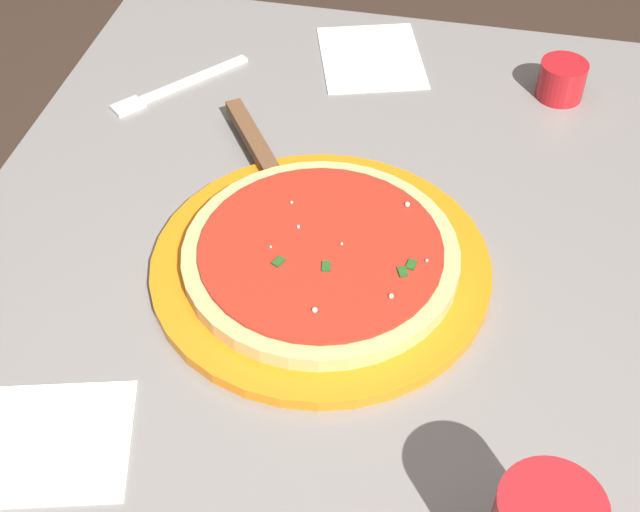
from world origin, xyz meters
TOP-DOWN VIEW (x-y plane):
  - restaurant_table at (0.00, 0.00)m, footprint 0.86×0.75m
  - serving_plate at (-0.05, 0.00)m, footprint 0.33×0.33m
  - pizza at (-0.05, 0.00)m, footprint 0.27×0.27m
  - pizza_server at (0.08, 0.09)m, footprint 0.21×0.16m
  - cup_small_sauce at (0.29, -0.22)m, footprint 0.06×0.06m
  - napkin_folded_right at (-0.29, 0.18)m, footprint 0.15×0.17m
  - napkin_loose_left at (0.32, 0.02)m, footprint 0.18×0.16m
  - fork at (0.21, 0.24)m, footprint 0.15×0.13m

SIDE VIEW (x-z plane):
  - restaurant_table at x=0.00m, z-range 0.21..0.94m
  - napkin_folded_right at x=-0.29m, z-range 0.73..0.73m
  - napkin_loose_left at x=0.32m, z-range 0.73..0.73m
  - fork at x=0.21m, z-range 0.73..0.73m
  - serving_plate at x=-0.05m, z-range 0.73..0.74m
  - pizza_server at x=0.08m, z-range 0.74..0.75m
  - pizza at x=-0.05m, z-range 0.74..0.76m
  - cup_small_sauce at x=0.29m, z-range 0.73..0.77m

